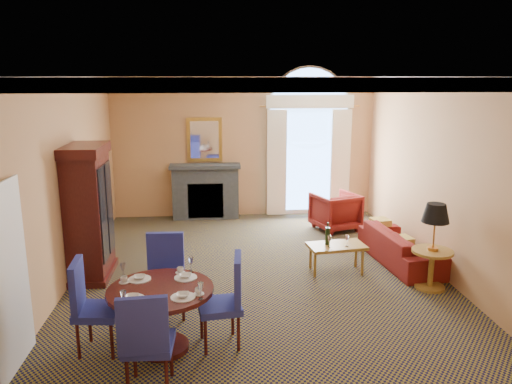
{
  "coord_description": "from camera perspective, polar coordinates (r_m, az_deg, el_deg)",
  "views": [
    {
      "loc": [
        -0.71,
        -7.67,
        3.21
      ],
      "look_at": [
        0.0,
        0.5,
        1.3
      ],
      "focal_mm": 35.0,
      "sensor_mm": 36.0,
      "label": 1
    }
  ],
  "objects": [
    {
      "name": "ground",
      "position": [
        8.34,
        0.3,
        -9.51
      ],
      "size": [
        7.5,
        7.5,
        0.0
      ],
      "primitive_type": "plane",
      "color": "black",
      "rests_on": "ground"
    },
    {
      "name": "room_envelope",
      "position": [
        8.39,
        -0.27,
        8.33
      ],
      "size": [
        6.04,
        7.52,
        3.45
      ],
      "color": "tan",
      "rests_on": "ground"
    },
    {
      "name": "armoire",
      "position": [
        8.44,
        -18.58,
        -2.45
      ],
      "size": [
        0.62,
        1.1,
        2.17
      ],
      "color": "black",
      "rests_on": "ground"
    },
    {
      "name": "dining_table",
      "position": [
        6.13,
        -10.79,
        -12.5
      ],
      "size": [
        1.25,
        1.25,
        0.99
      ],
      "color": "black",
      "rests_on": "ground"
    },
    {
      "name": "dining_chair_north",
      "position": [
        6.98,
        -10.3,
        -8.68
      ],
      "size": [
        0.6,
        0.6,
        1.13
      ],
      "rotation": [
        0.0,
        0.0,
        3.37
      ],
      "color": "navy",
      "rests_on": "ground"
    },
    {
      "name": "dining_chair_south",
      "position": [
        5.35,
        -12.45,
        -15.88
      ],
      "size": [
        0.53,
        0.55,
        1.13
      ],
      "rotation": [
        0.0,
        0.0,
        -0.04
      ],
      "color": "navy",
      "rests_on": "ground"
    },
    {
      "name": "dining_chair_east",
      "position": [
        6.13,
        -3.2,
        -11.67
      ],
      "size": [
        0.57,
        0.57,
        1.13
      ],
      "rotation": [
        0.0,
        0.0,
        1.71
      ],
      "color": "navy",
      "rests_on": "ground"
    },
    {
      "name": "dining_chair_west",
      "position": [
        6.29,
        -18.59,
        -11.68
      ],
      "size": [
        0.56,
        0.55,
        1.13
      ],
      "rotation": [
        0.0,
        0.0,
        -1.68
      ],
      "color": "navy",
      "rests_on": "ground"
    },
    {
      "name": "sofa",
      "position": [
        9.16,
        16.26,
        -6.01
      ],
      "size": [
        0.99,
        2.07,
        0.58
      ],
      "primitive_type": "imported",
      "rotation": [
        0.0,
        0.0,
        1.68
      ],
      "color": "maroon",
      "rests_on": "ground"
    },
    {
      "name": "armchair",
      "position": [
        10.78,
        9.04,
        -2.18
      ],
      "size": [
        1.1,
        1.11,
        0.8
      ],
      "primitive_type": "imported",
      "rotation": [
        0.0,
        0.0,
        3.49
      ],
      "color": "maroon",
      "rests_on": "ground"
    },
    {
      "name": "coffee_table",
      "position": [
        8.45,
        9.12,
        -6.16
      ],
      "size": [
        1.0,
        0.64,
        0.86
      ],
      "rotation": [
        0.0,
        0.0,
        0.13
      ],
      "color": "olive",
      "rests_on": "ground"
    },
    {
      "name": "side_table",
      "position": [
        8.04,
        19.67,
        -4.68
      ],
      "size": [
        0.62,
        0.62,
        1.32
      ],
      "color": "olive",
      "rests_on": "ground"
    }
  ]
}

